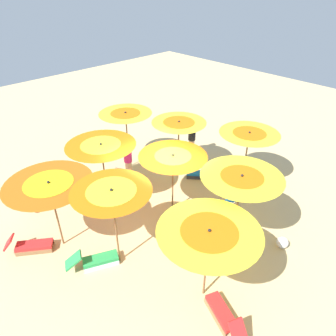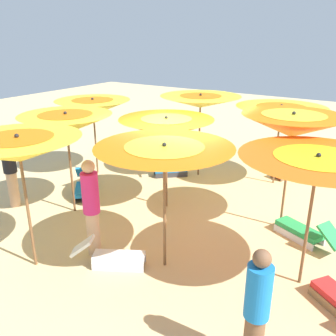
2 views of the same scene
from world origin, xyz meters
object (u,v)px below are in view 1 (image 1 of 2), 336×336
at_px(lounger_3, 231,215).
at_px(beachgoer_0, 192,137).
at_px(beachgoer_1, 128,159).
at_px(beach_umbrella_5, 241,181).
at_px(beach_umbrella_4, 173,161).
at_px(beach_umbrella_7, 179,127).
at_px(lounger_0, 96,260).
at_px(beach_umbrella_1, 112,198).
at_px(lounger_5, 201,173).
at_px(beachgoer_2, 32,190).
at_px(beach_umbrella_3, 101,150).
at_px(beach_umbrella_8, 249,138).
at_px(lounger_2, 224,315).
at_px(beach_umbrella_0, 50,190).
at_px(beach_umbrella_6, 126,118).
at_px(lounger_4, 116,181).
at_px(beach_umbrella_2, 209,237).
at_px(lounger_1, 31,245).
at_px(beach_ball, 282,242).

bearing_deg(lounger_3, beachgoer_0, -161.78).
bearing_deg(beachgoer_1, beach_umbrella_5, 42.38).
bearing_deg(beach_umbrella_4, beach_umbrella_7, 129.53).
relative_size(lounger_0, beachgoer_0, 0.78).
relative_size(beach_umbrella_1, beach_umbrella_5, 1.05).
relative_size(lounger_5, beachgoer_2, 0.69).
xyz_separation_m(beachgoer_1, beachgoer_2, (-0.73, -3.31, -0.11)).
bearing_deg(beach_umbrella_3, beach_umbrella_8, 57.00).
xyz_separation_m(beach_umbrella_1, lounger_2, (3.06, 0.66, -1.99)).
height_order(beach_umbrella_0, beach_umbrella_6, beach_umbrella_6).
bearing_deg(beach_umbrella_6, lounger_4, -58.77).
xyz_separation_m(beach_umbrella_4, lounger_0, (0.20, -3.10, -1.71)).
height_order(beach_umbrella_7, beachgoer_2, beach_umbrella_7).
bearing_deg(lounger_4, beachgoer_0, 142.37).
height_order(beach_umbrella_6, beach_umbrella_7, beach_umbrella_6).
height_order(beach_umbrella_7, lounger_3, beach_umbrella_7).
bearing_deg(lounger_3, beach_umbrella_5, -3.54).
bearing_deg(beach_umbrella_0, lounger_2, 17.36).
relative_size(beach_umbrella_7, beachgoer_1, 1.26).
relative_size(lounger_4, beachgoer_1, 0.69).
bearing_deg(lounger_5, lounger_4, 12.59).
height_order(beach_umbrella_0, beach_umbrella_5, beach_umbrella_5).
relative_size(beach_umbrella_8, beachgoer_0, 1.21).
xyz_separation_m(beach_umbrella_1, beach_umbrella_3, (-2.46, 1.31, -0.20)).
relative_size(beach_umbrella_2, lounger_3, 2.12).
bearing_deg(beach_umbrella_1, beachgoer_1, 137.93).
bearing_deg(lounger_5, beach_umbrella_3, 26.00).
bearing_deg(beach_umbrella_5, beachgoer_0, 146.95).
bearing_deg(beach_umbrella_8, beachgoer_0, 177.63).
distance_m(beach_umbrella_6, lounger_4, 2.38).
distance_m(beach_umbrella_4, lounger_5, 2.82).
height_order(beach_umbrella_2, beachgoer_0, beach_umbrella_2).
xyz_separation_m(lounger_4, beachgoer_2, (-0.62, -2.76, 0.67)).
relative_size(lounger_1, beachgoer_1, 0.69).
bearing_deg(lounger_3, beach_ball, 50.71).
bearing_deg(beach_umbrella_6, lounger_2, -20.79).
bearing_deg(beach_umbrella_1, beach_umbrella_7, 113.92).
xyz_separation_m(beach_umbrella_2, beachgoer_1, (-5.15, 1.71, -0.95)).
relative_size(lounger_2, beachgoer_2, 0.81).
distance_m(beach_umbrella_3, lounger_5, 4.05).
height_order(beach_umbrella_0, beach_umbrella_4, beach_umbrella_0).
distance_m(lounger_1, beachgoer_0, 7.21).
bearing_deg(beachgoer_1, lounger_4, -62.49).
bearing_deg(beachgoer_0, lounger_4, 93.25).
relative_size(beach_umbrella_6, beachgoer_2, 1.44).
height_order(beach_umbrella_0, lounger_1, beach_umbrella_0).
xyz_separation_m(beach_umbrella_1, beach_umbrella_2, (2.28, 0.88, -0.27)).
height_order(lounger_2, beachgoer_2, beachgoer_2).
bearing_deg(beachgoer_1, beach_umbrella_4, 37.65).
xyz_separation_m(beach_umbrella_3, beach_umbrella_8, (2.70, 4.16, -0.05)).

